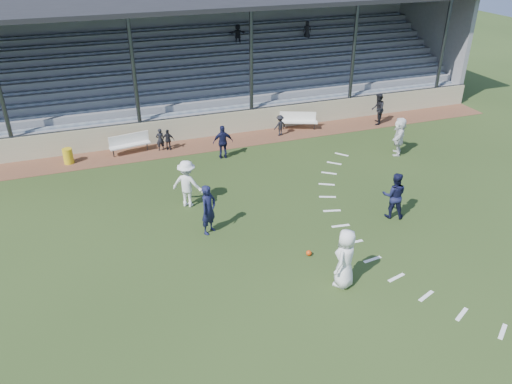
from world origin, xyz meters
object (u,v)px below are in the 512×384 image
Objects in this scene: football at (309,253)px; official at (378,109)px; bench_right at (298,119)px; trash_bin at (68,156)px; player_white_lead at (345,258)px; player_navy_lead at (209,210)px; bench_left at (129,142)px.

official is (9.00, 10.30, 0.80)m from football.
official reaches higher than football.
bench_right is 12.11m from trash_bin.
player_white_lead is (7.96, -12.39, 0.61)m from trash_bin.
official is (4.50, -0.80, 0.32)m from bench_right.
player_navy_lead is 14.13m from official.
bench_right is 2.73× the size of trash_bin.
player_white_lead is at bearing -2.33° from official.
official reaches higher than bench_left.
player_white_lead reaches higher than bench_left.
official is at bearing -12.76° from bench_left.
player_white_lead is (-4.14, -12.87, 0.42)m from bench_right.
player_white_lead is at bearing -57.28° from trash_bin.
player_white_lead is 5.41m from player_navy_lead.
official is at bearing -4.81° from player_navy_lead.
official is (16.60, -0.32, 0.51)m from trash_bin.
official is at bearing -1.11° from trash_bin.
player_white_lead reaches higher than bench_right.
bench_left and bench_right have the same top height.
player_white_lead is 1.14× the size of official.
player_navy_lead reaches higher than official.
football is at bearing -119.11° from player_white_lead.
bench_right is 1.04× the size of player_navy_lead.
bench_left is 13.71m from official.
trash_bin is at bearing 125.58° from football.
bench_right is 11.25m from player_navy_lead.
player_navy_lead is at bearing -23.66° from official.
bench_left is 8.54m from player_navy_lead.
football is at bearing -7.89° from official.
bench_right is at bearing 11.33° from player_navy_lead.
player_white_lead is (0.36, -1.77, 0.90)m from football.
trash_bin is 3.77× the size of football.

